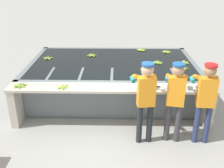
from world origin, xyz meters
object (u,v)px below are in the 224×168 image
at_px(knife_0, 161,87).
at_px(worker_2, 206,96).
at_px(banana_bunch_floating_0, 183,68).
at_px(banana_bunch_floating_6, 184,62).
at_px(banana_bunch_floating_3, 141,50).
at_px(banana_bunch_ledge_1, 20,86).
at_px(worker_0, 146,96).
at_px(banana_bunch_floating_5, 158,63).
at_px(banana_bunch_floating_2, 92,55).
at_px(banana_bunch_floating_1, 167,52).
at_px(banana_bunch_floating_4, 48,58).
at_px(banana_bunch_ledge_0, 63,87).
at_px(worker_1, 175,95).

bearing_deg(knife_0, worker_2, -36.35).
xyz_separation_m(banana_bunch_floating_0, banana_bunch_floating_6, (0.14, 0.43, 0.00)).
bearing_deg(banana_bunch_floating_3, banana_bunch_ledge_1, -135.61).
height_order(worker_0, banana_bunch_floating_6, worker_0).
height_order(worker_0, banana_bunch_floating_5, worker_0).
bearing_deg(banana_bunch_floating_5, banana_bunch_floating_2, 161.66).
height_order(banana_bunch_floating_6, knife_0, banana_bunch_floating_6).
bearing_deg(banana_bunch_floating_1, banana_bunch_floating_6, -71.99).
distance_m(banana_bunch_floating_2, banana_bunch_floating_6, 2.51).
height_order(banana_bunch_floating_0, banana_bunch_floating_6, same).
bearing_deg(banana_bunch_floating_5, worker_0, -103.94).
height_order(banana_bunch_floating_2, banana_bunch_ledge_1, banana_bunch_ledge_1).
relative_size(banana_bunch_floating_4, banana_bunch_ledge_1, 0.98).
distance_m(worker_0, banana_bunch_floating_5, 2.13).
distance_m(worker_2, banana_bunch_ledge_0, 2.80).
distance_m(banana_bunch_ledge_0, banana_bunch_ledge_1, 0.89).
xyz_separation_m(banana_bunch_floating_1, knife_0, (-0.53, -2.48, -0.01)).
bearing_deg(worker_0, banana_bunch_ledge_0, 162.95).
height_order(banana_bunch_floating_2, banana_bunch_floating_6, same).
relative_size(worker_0, banana_bunch_floating_4, 5.92).
bearing_deg(banana_bunch_floating_2, banana_bunch_floating_3, 21.50).
xyz_separation_m(banana_bunch_floating_0, banana_bunch_ledge_1, (-3.60, -1.12, 0.00)).
xyz_separation_m(worker_1, banana_bunch_ledge_0, (-2.21, 0.45, -0.05)).
distance_m(banana_bunch_floating_3, banana_bunch_floating_4, 2.72).
bearing_deg(worker_0, banana_bunch_floating_5, 76.06).
bearing_deg(banana_bunch_floating_5, knife_0, -95.21).
bearing_deg(banana_bunch_floating_3, worker_1, -83.17).
bearing_deg(banana_bunch_floating_6, worker_0, -119.87).
distance_m(banana_bunch_floating_2, knife_0, 2.65).
distance_m(banana_bunch_floating_1, banana_bunch_floating_6, 0.98).
bearing_deg(worker_2, banana_bunch_floating_1, 93.86).
height_order(banana_bunch_floating_2, banana_bunch_floating_3, same).
relative_size(banana_bunch_floating_2, banana_bunch_ledge_0, 1.01).
height_order(banana_bunch_floating_0, banana_bunch_floating_1, same).
bearing_deg(banana_bunch_ledge_0, banana_bunch_floating_1, 44.69).
distance_m(worker_0, banana_bunch_floating_3, 3.21).
xyz_separation_m(banana_bunch_floating_4, banana_bunch_ledge_0, (0.76, -1.87, 0.00)).
relative_size(banana_bunch_floating_1, banana_bunch_floating_3, 1.00).
relative_size(banana_bunch_floating_5, banana_bunch_ledge_1, 1.00).
bearing_deg(banana_bunch_floating_0, banana_bunch_ledge_0, -156.72).
relative_size(worker_2, banana_bunch_floating_1, 5.77).
relative_size(banana_bunch_floating_3, banana_bunch_ledge_1, 1.00).
distance_m(banana_bunch_floating_0, banana_bunch_floating_4, 3.54).
bearing_deg(knife_0, banana_bunch_floating_2, 127.56).
xyz_separation_m(worker_0, worker_1, (0.56, 0.05, -0.01)).
xyz_separation_m(worker_0, banana_bunch_floating_6, (1.20, 2.10, -0.07)).
bearing_deg(knife_0, banana_bunch_floating_1, 77.95).
distance_m(worker_2, banana_bunch_floating_3, 3.33).
distance_m(worker_1, banana_bunch_floating_1, 2.99).
relative_size(worker_0, worker_2, 1.01).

